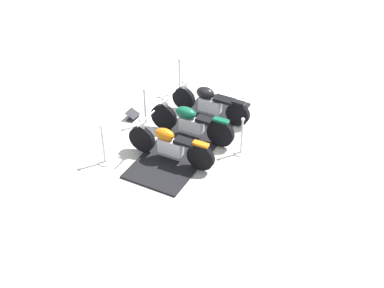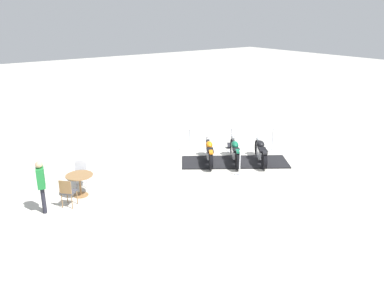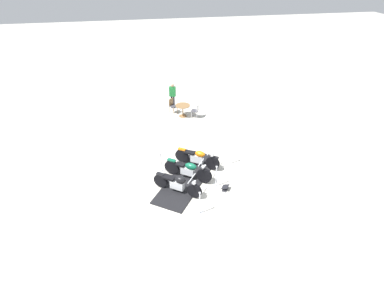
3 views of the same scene
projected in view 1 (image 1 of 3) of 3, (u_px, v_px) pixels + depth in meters
ground_plane at (192, 138)px, 13.22m from camera, size 80.00×80.00×0.00m
display_platform at (192, 137)px, 13.21m from camera, size 4.34×3.63×0.05m
motorcycle_black at (209, 102)px, 13.70m from camera, size 1.40×1.88×0.93m
motorcycle_forest at (190, 121)px, 12.94m from camera, size 1.39×1.95×1.02m
motorcycle_copper at (170, 144)px, 12.20m from camera, size 1.35×1.92×0.98m
stanchion_right_mid at (145, 112)px, 13.51m from camera, size 0.31×0.31×1.08m
stanchion_right_rear at (104, 151)px, 12.23m from camera, size 0.34×0.34×1.07m
stanchion_left_mid at (241, 142)px, 12.53m from camera, size 0.33×0.33×1.02m
stanchion_right_front at (179, 82)px, 14.83m from camera, size 0.35×0.35×1.08m
info_placard at (133, 116)px, 13.89m from camera, size 0.43×0.41×0.23m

